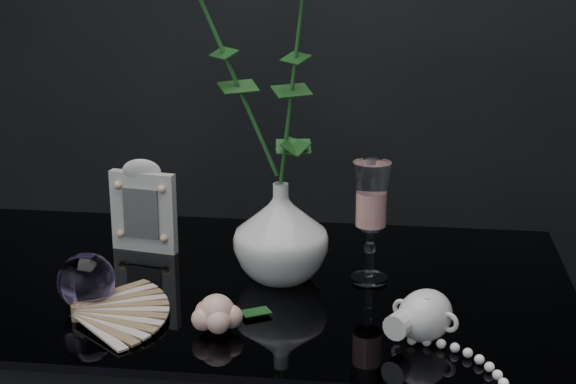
% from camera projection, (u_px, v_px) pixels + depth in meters
% --- Properties ---
extents(vase, '(0.17, 0.17, 0.15)m').
position_uv_depth(vase, '(281.00, 232.00, 1.32)').
color(vase, white).
rests_on(vase, table).
extents(wine_glass, '(0.07, 0.07, 0.19)m').
position_uv_depth(wine_glass, '(371.00, 222.00, 1.31)').
color(wine_glass, white).
rests_on(wine_glass, table).
extents(picture_frame, '(0.13, 0.11, 0.16)m').
position_uv_depth(picture_frame, '(143.00, 205.00, 1.44)').
color(picture_frame, silver).
rests_on(picture_frame, table).
extents(paperweight, '(0.09, 0.09, 0.08)m').
position_uv_depth(paperweight, '(86.00, 281.00, 1.23)').
color(paperweight, '#A081D2').
rests_on(paperweight, table).
extents(paper_fan, '(0.30, 0.26, 0.03)m').
position_uv_depth(paper_fan, '(77.00, 311.00, 1.20)').
color(paper_fan, beige).
rests_on(paper_fan, table).
extents(loose_rose, '(0.12, 0.15, 0.05)m').
position_uv_depth(loose_rose, '(216.00, 313.00, 1.17)').
color(loose_rose, '#FFB6A4').
rests_on(loose_rose, table).
extents(pearl_jar, '(0.32, 0.33, 0.07)m').
position_uv_depth(pearl_jar, '(425.00, 313.00, 1.14)').
color(pearl_jar, white).
rests_on(pearl_jar, table).
extents(roses, '(0.25, 0.10, 0.40)m').
position_uv_depth(roses, '(253.00, 50.00, 1.25)').
color(roses, '#FFD2AA').
rests_on(roses, vase).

